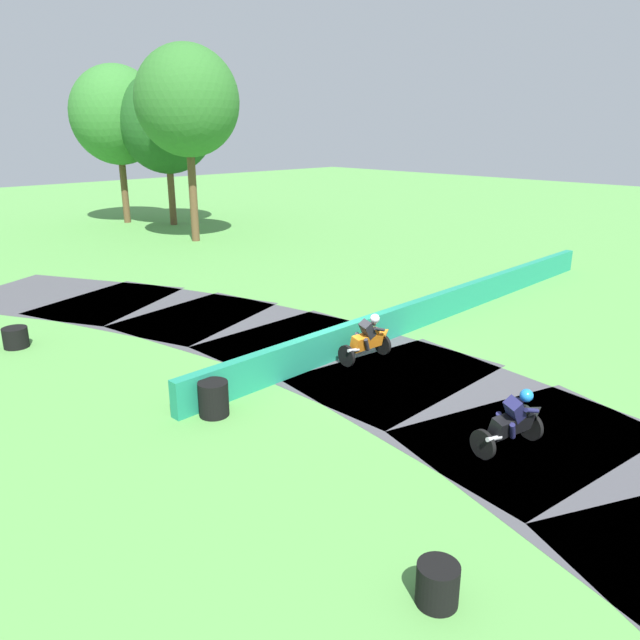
# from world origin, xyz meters

# --- Properties ---
(ground_plane) EXTENTS (120.00, 120.00, 0.00)m
(ground_plane) POSITION_xyz_m (0.00, 0.00, 0.00)
(ground_plane) COLOR #569947
(track_asphalt) EXTENTS (10.02, 32.55, 0.01)m
(track_asphalt) POSITION_xyz_m (-1.25, -0.03, 0.00)
(track_asphalt) COLOR #47474C
(track_asphalt) RESTS_ON ground
(safety_barrier) EXTENTS (20.70, 0.86, 0.90)m
(safety_barrier) POSITION_xyz_m (4.89, 0.13, 0.45)
(safety_barrier) COLOR #1E8466
(safety_barrier) RESTS_ON ground
(motorcycle_lead_black) EXTENTS (1.70, 1.01, 1.43)m
(motorcycle_lead_black) POSITION_xyz_m (-1.23, -6.02, 0.64)
(motorcycle_lead_black) COLOR black
(motorcycle_lead_black) RESTS_ON ground
(motorcycle_chase_orange) EXTENTS (1.70, 0.81, 1.43)m
(motorcycle_chase_orange) POSITION_xyz_m (0.34, -0.76, 0.65)
(motorcycle_chase_orange) COLOR black
(motorcycle_chase_orange) RESTS_ON ground
(tire_stack_near) EXTENTS (0.59, 0.59, 0.60)m
(tire_stack_near) POSITION_xyz_m (-5.75, -7.41, 0.30)
(tire_stack_near) COLOR black
(tire_stack_near) RESTS_ON ground
(tire_stack_mid_a) EXTENTS (0.68, 0.68, 0.80)m
(tire_stack_mid_a) POSITION_xyz_m (-4.69, -0.58, 0.40)
(tire_stack_mid_a) COLOR black
(tire_stack_mid_a) RESTS_ON ground
(tire_stack_mid_b) EXTENTS (0.71, 0.71, 0.60)m
(tire_stack_mid_b) POSITION_xyz_m (-6.36, 7.15, 0.30)
(tire_stack_mid_b) COLOR black
(tire_stack_mid_b) RESTS_ON ground
(tree_far_left) EXTENTS (5.54, 5.54, 10.42)m
(tree_far_left) POSITION_xyz_m (7.12, 18.41, 7.48)
(tree_far_left) COLOR brown
(tree_far_left) RESTS_ON ground
(tree_mid_rise) EXTENTS (5.98, 5.98, 9.57)m
(tree_mid_rise) POSITION_xyz_m (9.38, 24.58, 6.41)
(tree_mid_rise) COLOR brown
(tree_mid_rise) RESTS_ON ground
(tree_behind_barrier) EXTENTS (5.94, 5.94, 10.03)m
(tree_behind_barrier) POSITION_xyz_m (7.61, 27.56, 6.89)
(tree_behind_barrier) COLOR brown
(tree_behind_barrier) RESTS_ON ground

